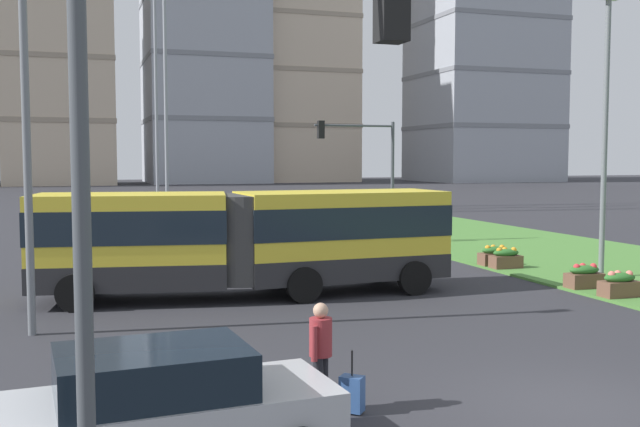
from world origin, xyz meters
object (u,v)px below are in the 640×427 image
object	(u,v)px
flower_planter_4	(506,258)
traffic_light_far_right	(366,159)
flower_planter_3	(584,276)
apartment_tower_centre	(203,63)
articulated_bus	(247,239)
car_grey_wagon	(110,232)
apartment_tower_westcentre	(56,2)
flower_planter_5	(494,256)
pedestrian_crossing	(321,349)
apartment_tower_east	(483,52)
traffic_light_near_left	(201,153)
streetlight_left	(25,98)
flower_planter_2	(619,284)
apartment_tower_eastcentre	(293,25)
car_silver_hatch	(163,411)
streetlight_median	(605,124)
rolling_suitcase	(352,393)

from	to	relation	value
flower_planter_4	traffic_light_far_right	size ratio (longest dim) A/B	0.19
flower_planter_3	apartment_tower_centre	xyz separation A→B (m)	(6.02, 102.16, 18.77)
articulated_bus	car_grey_wagon	distance (m)	13.36
flower_planter_3	apartment_tower_westcentre	xyz separation A→B (m)	(-16.11, 98.76, 26.38)
flower_planter_5	apartment_tower_centre	distance (m)	99.12
pedestrian_crossing	flower_planter_3	size ratio (longest dim) A/B	1.58
pedestrian_crossing	apartment_tower_east	distance (m)	121.82
traffic_light_far_right	apartment_tower_east	distance (m)	99.07
pedestrian_crossing	traffic_light_near_left	bearing A→B (deg)	-121.54
streetlight_left	apartment_tower_westcentre	distance (m)	101.81
flower_planter_2	flower_planter_3	bearing A→B (deg)	90.00
apartment_tower_eastcentre	pedestrian_crossing	bearing A→B (deg)	-106.25
articulated_bus	streetlight_left	xyz separation A→B (m)	(-5.67, -3.06, 3.66)
flower_planter_2	flower_planter_3	xyz separation A→B (m)	(0.00, 1.52, 0.00)
car_silver_hatch	apartment_tower_westcentre	distance (m)	110.89
pedestrian_crossing	streetlight_median	bearing A→B (deg)	35.61
flower_planter_4	streetlight_left	distance (m)	17.03
rolling_suitcase	traffic_light_far_right	xyz separation A→B (m)	(8.81, 21.10, 3.61)
traffic_light_near_left	apartment_tower_centre	bearing A→B (deg)	80.29
car_silver_hatch	streetlight_median	xyz separation A→B (m)	(15.46, 10.57, 4.32)
flower_planter_2	flower_planter_4	xyz separation A→B (m)	(0.00, 5.77, 0.00)
rolling_suitcase	apartment_tower_centre	distance (m)	112.83
flower_planter_2	apartment_tower_east	xyz separation A→B (m)	(52.56, 95.66, 21.58)
streetlight_left	apartment_tower_east	bearing A→B (deg)	54.34
apartment_tower_westcentre	articulated_bus	bearing A→B (deg)	-86.29
pedestrian_crossing	flower_planter_5	world-z (taller)	pedestrian_crossing
flower_planter_3	apartment_tower_eastcentre	bearing A→B (deg)	78.26
car_grey_wagon	flower_planter_5	distance (m)	16.59
rolling_suitcase	apartment_tower_east	bearing A→B (deg)	58.26
pedestrian_crossing	traffic_light_far_right	bearing A→B (deg)	66.11
apartment_tower_westcentre	car_grey_wagon	bearing A→B (deg)	-87.91
rolling_suitcase	streetlight_median	bearing A→B (deg)	37.17
rolling_suitcase	apartment_tower_westcentre	size ratio (longest dim) A/B	0.02
flower_planter_5	traffic_light_near_left	distance (m)	21.82
flower_planter_2	streetlight_left	world-z (taller)	streetlight_left
articulated_bus	streetlight_median	size ratio (longest dim) A/B	1.30
flower_planter_3	streetlight_left	distance (m)	16.29
apartment_tower_westcentre	streetlight_median	bearing A→B (deg)	-79.50
articulated_bus	flower_planter_4	bearing A→B (deg)	11.21
flower_planter_5	streetlight_median	distance (m)	6.10
car_grey_wagon	apartment_tower_centre	xyz separation A→B (m)	(19.08, 86.92, 18.45)
pedestrian_crossing	flower_planter_3	xyz separation A→B (m)	(10.97, 7.65, -0.58)
flower_planter_3	flower_planter_5	world-z (taller)	same
rolling_suitcase	flower_planter_2	xyz separation A→B (m)	(10.52, 6.33, 0.11)
flower_planter_4	apartment_tower_centre	distance (m)	99.87
flower_planter_5	traffic_light_far_right	xyz separation A→B (m)	(-1.71, 8.23, 3.50)
apartment_tower_eastcentre	apartment_tower_east	world-z (taller)	apartment_tower_eastcentre
traffic_light_near_left	apartment_tower_eastcentre	size ratio (longest dim) A/B	0.11
traffic_light_near_left	flower_planter_2	bearing A→B (deg)	37.19
flower_planter_4	apartment_tower_westcentre	xyz separation A→B (m)	(-16.11, 94.50, 26.38)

